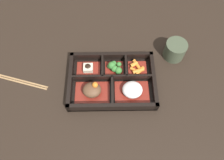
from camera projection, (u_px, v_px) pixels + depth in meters
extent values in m
plane|color=black|center=(112.00, 83.00, 0.86)|extent=(3.00, 3.00, 0.00)
cube|color=black|center=(112.00, 82.00, 0.85)|extent=(0.33, 0.23, 0.01)
cube|color=black|center=(112.00, 57.00, 0.89)|extent=(0.33, 0.01, 0.04)
cube|color=black|center=(112.00, 107.00, 0.78)|extent=(0.33, 0.01, 0.04)
cube|color=black|center=(153.00, 80.00, 0.84)|extent=(0.01, 0.23, 0.04)
cube|color=black|center=(71.00, 81.00, 0.83)|extent=(0.01, 0.23, 0.04)
cube|color=black|center=(112.00, 78.00, 0.84)|extent=(0.30, 0.01, 0.04)
cube|color=black|center=(126.00, 68.00, 0.86)|extent=(0.01, 0.09, 0.04)
cube|color=black|center=(103.00, 68.00, 0.86)|extent=(0.01, 0.09, 0.04)
cube|color=black|center=(112.00, 91.00, 0.81)|extent=(0.01, 0.11, 0.04)
cube|color=maroon|center=(132.00, 92.00, 0.82)|extent=(0.13, 0.09, 0.01)
ellipsoid|color=silver|center=(132.00, 90.00, 0.80)|extent=(0.08, 0.07, 0.04)
cube|color=maroon|center=(92.00, 93.00, 0.82)|extent=(0.13, 0.09, 0.01)
ellipsoid|color=brown|center=(92.00, 90.00, 0.80)|extent=(0.07, 0.06, 0.04)
sphere|color=orange|center=(95.00, 85.00, 0.79)|extent=(0.02, 0.02, 0.02)
cube|color=maroon|center=(137.00, 69.00, 0.87)|extent=(0.07, 0.07, 0.01)
cylinder|color=orange|center=(134.00, 64.00, 0.87)|extent=(0.03, 0.03, 0.02)
cylinder|color=orange|center=(135.00, 70.00, 0.86)|extent=(0.04, 0.03, 0.01)
cylinder|color=orange|center=(138.00, 71.00, 0.85)|extent=(0.05, 0.03, 0.02)
cylinder|color=orange|center=(137.00, 64.00, 0.87)|extent=(0.03, 0.05, 0.01)
cylinder|color=orange|center=(140.00, 71.00, 0.85)|extent=(0.04, 0.04, 0.01)
cube|color=maroon|center=(114.00, 69.00, 0.87)|extent=(0.07, 0.07, 0.01)
sphere|color=#387A33|center=(114.00, 69.00, 0.85)|extent=(0.03, 0.03, 0.03)
sphere|color=#387A33|center=(119.00, 64.00, 0.87)|extent=(0.02, 0.02, 0.02)
sphere|color=#387A33|center=(110.00, 66.00, 0.86)|extent=(0.02, 0.02, 0.02)
sphere|color=#387A33|center=(114.00, 63.00, 0.87)|extent=(0.02, 0.02, 0.02)
sphere|color=#387A33|center=(118.00, 70.00, 0.85)|extent=(0.03, 0.03, 0.03)
sphere|color=#387A33|center=(113.00, 65.00, 0.86)|extent=(0.03, 0.03, 0.03)
cube|color=maroon|center=(89.00, 70.00, 0.87)|extent=(0.09, 0.07, 0.01)
cube|color=beige|center=(88.00, 68.00, 0.86)|extent=(0.04, 0.04, 0.02)
ellipsoid|color=black|center=(88.00, 66.00, 0.84)|extent=(0.02, 0.02, 0.01)
cylinder|color=#424C38|center=(175.00, 50.00, 0.88)|extent=(0.09, 0.09, 0.07)
cylinder|color=#597A38|center=(177.00, 45.00, 0.85)|extent=(0.07, 0.07, 0.01)
cylinder|color=#A87F51|center=(23.00, 81.00, 0.86)|extent=(0.20, 0.07, 0.01)
cylinder|color=#A87F51|center=(22.00, 82.00, 0.85)|extent=(0.20, 0.07, 0.01)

